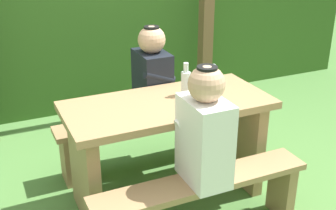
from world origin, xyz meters
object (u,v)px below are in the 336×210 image
(bottle_left, at_px, (186,82))
(bench_near, at_px, (202,197))
(person_white_shirt, at_px, (205,130))
(person_black_coat, at_px, (152,76))
(picnic_table, at_px, (168,134))
(bottle_right, at_px, (213,84))
(bench_far, at_px, (142,130))
(drinking_glass, at_px, (199,96))

(bottle_left, bearing_deg, bench_near, -105.99)
(person_white_shirt, height_order, person_black_coat, same)
(picnic_table, xyz_separation_m, bottle_right, (0.33, -0.02, 0.33))
(person_white_shirt, distance_m, bottle_right, 0.58)
(picnic_table, height_order, bench_far, picnic_table)
(person_black_coat, xyz_separation_m, bottle_right, (0.23, -0.52, 0.08))
(bench_near, xyz_separation_m, bottle_right, (0.33, 0.48, 0.53))
(bench_far, bearing_deg, bottle_left, -70.05)
(picnic_table, distance_m, bottle_right, 0.47)
(person_white_shirt, xyz_separation_m, drinking_glass, (0.18, 0.41, 0.03))
(person_black_coat, bearing_deg, bottle_right, -65.88)
(picnic_table, relative_size, person_white_shirt, 1.95)
(picnic_table, distance_m, person_black_coat, 0.57)
(person_white_shirt, distance_m, person_black_coat, 1.00)
(bench_far, relative_size, person_black_coat, 1.95)
(bottle_right, bearing_deg, person_black_coat, 114.12)
(person_black_coat, height_order, drinking_glass, person_black_coat)
(bench_near, relative_size, bottle_right, 6.22)
(bench_near, relative_size, drinking_glass, 17.66)
(bottle_left, bearing_deg, person_black_coat, 98.81)
(person_black_coat, bearing_deg, drinking_glass, -80.62)
(person_black_coat, relative_size, drinking_glass, 9.07)
(picnic_table, relative_size, bench_near, 1.00)
(drinking_glass, relative_size, bottle_right, 0.35)
(person_black_coat, distance_m, bottle_left, 0.45)
(picnic_table, bearing_deg, bench_far, 90.00)
(bench_far, height_order, bottle_right, bottle_right)
(bench_far, xyz_separation_m, bottle_right, (0.33, -0.53, 0.53))
(person_black_coat, distance_m, drinking_glass, 0.59)
(person_white_shirt, relative_size, bottle_left, 3.07)
(person_white_shirt, xyz_separation_m, bottle_right, (0.32, 0.47, 0.08))
(picnic_table, distance_m, bench_near, 0.54)
(picnic_table, xyz_separation_m, person_black_coat, (0.09, 0.50, 0.26))
(picnic_table, height_order, bench_near, picnic_table)
(bench_far, bearing_deg, drinking_glass, -72.19)
(person_white_shirt, distance_m, drinking_glass, 0.45)
(bench_far, relative_size, drinking_glass, 17.66)
(bottle_right, bearing_deg, drinking_glass, -155.14)
(person_black_coat, bearing_deg, bottle_left, -81.19)
(picnic_table, bearing_deg, bottle_left, 20.15)
(bench_near, bearing_deg, bottle_right, 55.56)
(bench_near, height_order, bench_far, same)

